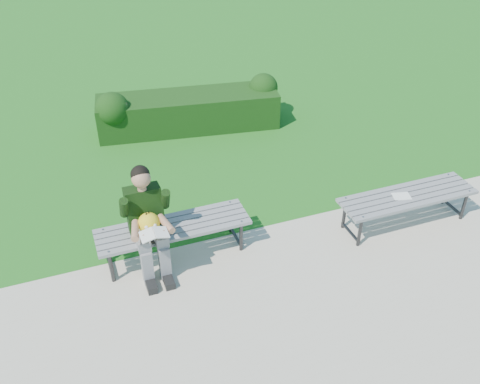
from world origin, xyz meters
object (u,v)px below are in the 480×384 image
seated_boy (147,219)px  paper_sheet (401,196)px  bench_left (173,229)px  bench_right (407,198)px  hedge (187,109)px

seated_boy → paper_sheet: bearing=-6.0°
bench_left → seated_boy: size_ratio=1.37×
bench_right → hedge: bearing=117.9°
hedge → seated_boy: size_ratio=2.42×
paper_sheet → hedge: bearing=116.6°
seated_boy → paper_sheet: 3.18m
hedge → bench_right: (1.89, -3.58, 0.07)m
bench_right → paper_sheet: bench_right is taller
bench_right → seated_boy: bearing=174.2°
hedge → bench_left: hedge is taller
hedge → bench_right: bearing=-62.1°
bench_left → seated_boy: bearing=-162.3°
hedge → bench_right: hedge is taller
hedge → seated_boy: (-1.36, -3.25, 0.37)m
bench_right → seated_boy: 3.28m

